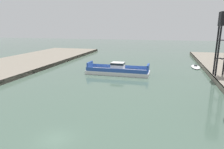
# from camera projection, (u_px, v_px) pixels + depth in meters

# --- Properties ---
(ground_plane) EXTENTS (400.00, 400.00, 0.00)m
(ground_plane) POSITION_uv_depth(u_px,v_px,m) (56.00, 139.00, 25.21)
(ground_plane) COLOR #4C6656
(chain_ferry) EXTENTS (18.95, 6.04, 3.54)m
(chain_ferry) POSITION_uv_depth(u_px,v_px,m) (118.00, 70.00, 59.86)
(chain_ferry) COLOR silver
(chain_ferry) RESTS_ON ground
(moored_boat_near_left) EXTENTS (3.01, 8.09, 0.96)m
(moored_boat_near_left) POSITION_uv_depth(u_px,v_px,m) (196.00, 67.00, 69.35)
(moored_boat_near_left) COLOR white
(moored_boat_near_left) RESTS_ON ground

